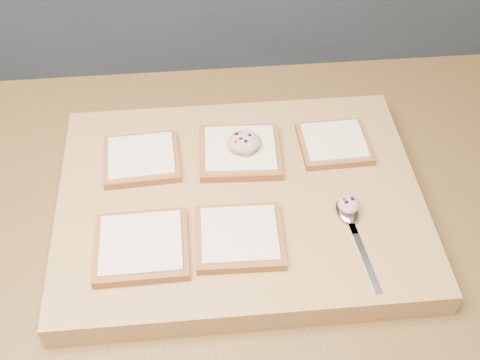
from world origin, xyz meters
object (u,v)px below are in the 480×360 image
object	(u,v)px
spoon	(350,217)
cutting_board	(240,203)
bread_far_center	(240,152)
tuna_salad_dollop	(244,142)

from	to	relation	value
spoon	cutting_board	bearing A→B (deg)	157.11
bread_far_center	tuna_salad_dollop	bearing A→B (deg)	-7.78
cutting_board	bread_far_center	bearing A→B (deg)	84.58
cutting_board	spoon	xyz separation A→B (m)	(0.16, -0.07, 0.03)
cutting_board	tuna_salad_dollop	xyz separation A→B (m)	(0.01, 0.08, 0.05)
spoon	tuna_salad_dollop	bearing A→B (deg)	134.15
spoon	bread_far_center	bearing A→B (deg)	135.16
cutting_board	tuna_salad_dollop	distance (m)	0.10
tuna_salad_dollop	spoon	bearing A→B (deg)	-45.85
tuna_salad_dollop	cutting_board	bearing A→B (deg)	-99.62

